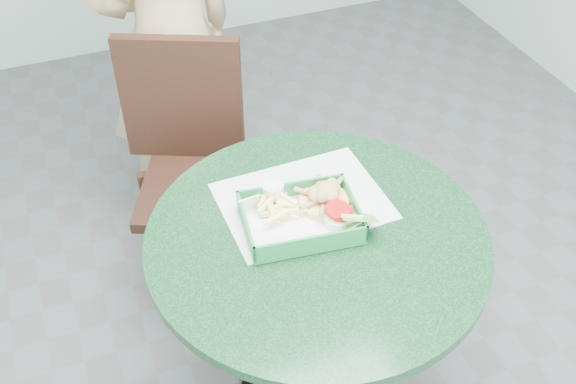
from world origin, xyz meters
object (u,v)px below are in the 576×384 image
object	(u,v)px
cafe_table	(315,284)
food_basket	(300,227)
dining_chair	(194,155)
crab_sandwich	(321,199)
diner_person	(169,32)
sauce_ramekin	(269,197)

from	to	relation	value
cafe_table	food_basket	world-z (taller)	food_basket
dining_chair	cafe_table	bearing A→B (deg)	-54.52
cafe_table	food_basket	xyz separation A→B (m)	(-0.03, 0.04, 0.19)
crab_sandwich	food_basket	bearing A→B (deg)	-149.39
dining_chair	diner_person	distance (m)	0.45
crab_sandwich	diner_person	bearing A→B (deg)	99.60
crab_sandwich	sauce_ramekin	size ratio (longest dim) A/B	2.26
diner_person	sauce_ramekin	xyz separation A→B (m)	(0.04, -0.90, -0.03)
cafe_table	dining_chair	xyz separation A→B (m)	(-0.15, 0.71, -0.05)
diner_person	sauce_ramekin	distance (m)	0.90
diner_person	crab_sandwich	xyz separation A→B (m)	(0.16, -0.96, -0.03)
diner_person	food_basket	xyz separation A→B (m)	(0.09, -1.00, -0.06)
cafe_table	diner_person	world-z (taller)	diner_person
dining_chair	food_basket	size ratio (longest dim) A/B	3.24
cafe_table	sauce_ramekin	xyz separation A→B (m)	(-0.08, 0.14, 0.22)
dining_chair	crab_sandwich	xyz separation A→B (m)	(0.19, -0.63, 0.27)
sauce_ramekin	crab_sandwich	bearing A→B (deg)	-25.47
dining_chair	food_basket	bearing A→B (deg)	-56.17
dining_chair	sauce_ramekin	bearing A→B (deg)	-59.02
diner_person	sauce_ramekin	size ratio (longest dim) A/B	28.94
diner_person	crab_sandwich	bearing A→B (deg)	79.94
diner_person	food_basket	distance (m)	1.01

